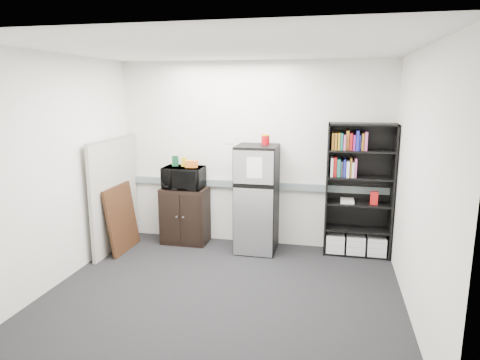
{
  "coord_description": "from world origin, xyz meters",
  "views": [
    {
      "loc": [
        1.16,
        -4.39,
        2.28
      ],
      "look_at": [
        -0.0,
        0.9,
        1.14
      ],
      "focal_mm": 32.0,
      "sensor_mm": 36.0,
      "label": 1
    }
  ],
  "objects_px": {
    "bookshelf": "(359,191)",
    "cubicle_partition": "(115,194)",
    "microwave": "(184,178)",
    "refrigerator": "(257,199)",
    "cabinet": "(185,215)"
  },
  "relations": [
    {
      "from": "cabinet",
      "to": "refrigerator",
      "type": "xyz_separation_m",
      "value": [
        1.11,
        -0.08,
        0.34
      ]
    },
    {
      "from": "cubicle_partition",
      "to": "microwave",
      "type": "xyz_separation_m",
      "value": [
        0.91,
        0.4,
        0.2
      ]
    },
    {
      "from": "cabinet",
      "to": "microwave",
      "type": "relative_size",
      "value": 1.46
    },
    {
      "from": "cabinet",
      "to": "refrigerator",
      "type": "bearing_deg",
      "value": -4.12
    },
    {
      "from": "refrigerator",
      "to": "bookshelf",
      "type": "bearing_deg",
      "value": 5.99
    },
    {
      "from": "cabinet",
      "to": "bookshelf",
      "type": "bearing_deg",
      "value": 1.47
    },
    {
      "from": "cabinet",
      "to": "cubicle_partition",
      "type": "bearing_deg",
      "value": -155.22
    },
    {
      "from": "bookshelf",
      "to": "microwave",
      "type": "height_order",
      "value": "bookshelf"
    },
    {
      "from": "cubicle_partition",
      "to": "cabinet",
      "type": "bearing_deg",
      "value": 24.78
    },
    {
      "from": "cubicle_partition",
      "to": "cabinet",
      "type": "distance_m",
      "value": 1.08
    },
    {
      "from": "bookshelf",
      "to": "refrigerator",
      "type": "distance_m",
      "value": 1.42
    },
    {
      "from": "microwave",
      "to": "refrigerator",
      "type": "distance_m",
      "value": 1.14
    },
    {
      "from": "bookshelf",
      "to": "refrigerator",
      "type": "height_order",
      "value": "bookshelf"
    },
    {
      "from": "bookshelf",
      "to": "cabinet",
      "type": "distance_m",
      "value": 2.56
    },
    {
      "from": "bookshelf",
      "to": "cubicle_partition",
      "type": "xyz_separation_m",
      "value": [
        -3.43,
        -0.49,
        -0.1
      ]
    }
  ]
}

